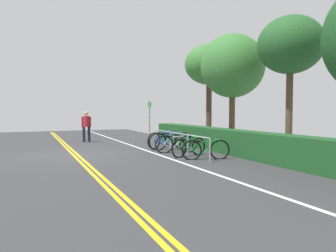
{
  "coord_description": "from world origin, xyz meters",
  "views": [
    {
      "loc": [
        12.04,
        -1.57,
        1.67
      ],
      "look_at": [
        1.11,
        3.34,
        1.05
      ],
      "focal_mm": 33.29,
      "sensor_mm": 36.0,
      "label": 1
    }
  ],
  "objects": [
    {
      "name": "tree_mid",
      "position": [
        0.51,
        6.75,
        3.61
      ],
      "size": [
        2.83,
        2.83,
        5.03
      ],
      "color": "brown",
      "rests_on": "ground_plane"
    },
    {
      "name": "sign_post_near",
      "position": [
        -1.72,
        3.65,
        1.27
      ],
      "size": [
        0.36,
        0.06,
        2.09
      ],
      "color": "gray",
      "rests_on": "ground_plane"
    },
    {
      "name": "centre_line_yellow_inner",
      "position": [
        0.0,
        -0.08,
        0.0
      ],
      "size": [
        25.53,
        0.1,
        0.0
      ],
      "primitive_type": "cube",
      "color": "gold",
      "rests_on": "ground_plane"
    },
    {
      "name": "bicycle_0",
      "position": [
        -0.59,
        3.85,
        0.35
      ],
      "size": [
        0.68,
        1.68,
        0.75
      ],
      "color": "black",
      "rests_on": "ground_plane"
    },
    {
      "name": "bicycle_4",
      "position": [
        3.06,
        3.86,
        0.33
      ],
      "size": [
        0.6,
        1.62,
        0.72
      ],
      "color": "black",
      "rests_on": "ground_plane"
    },
    {
      "name": "hedge_backdrop",
      "position": [
        2.72,
        5.51,
        0.46
      ],
      "size": [
        13.57,
        0.83,
        0.92
      ],
      "primitive_type": "cube",
      "color": "#1C4C21",
      "rests_on": "ground_plane"
    },
    {
      "name": "bicycle_2",
      "position": [
        1.14,
        3.67,
        0.34
      ],
      "size": [
        0.5,
        1.66,
        0.74
      ],
      "color": "black",
      "rests_on": "ground_plane"
    },
    {
      "name": "tree_near_left",
      "position": [
        -2.58,
        7.45,
        4.1
      ],
      "size": [
        2.66,
        2.66,
        5.24
      ],
      "color": "#473323",
      "rests_on": "ground_plane"
    },
    {
      "name": "bike_lane_stripe_white",
      "position": [
        0.0,
        2.84,
        0.0
      ],
      "size": [
        25.53,
        0.12,
        0.0
      ],
      "primitive_type": "cube",
      "color": "white",
      "rests_on": "ground_plane"
    },
    {
      "name": "bicycle_3",
      "position": [
        2.16,
        3.7,
        0.33
      ],
      "size": [
        0.59,
        1.61,
        0.7
      ],
      "color": "black",
      "rests_on": "ground_plane"
    },
    {
      "name": "tree_far_right",
      "position": [
        3.61,
        7.0,
        3.95
      ],
      "size": [
        2.32,
        2.32,
        5.01
      ],
      "color": "brown",
      "rests_on": "ground_plane"
    },
    {
      "name": "ground_plane",
      "position": [
        0.0,
        0.0,
        -0.03
      ],
      "size": [
        28.36,
        12.44,
        0.05
      ],
      "primitive_type": "cube",
      "color": "#353538"
    },
    {
      "name": "bike_rack",
      "position": [
        1.22,
        3.75,
        0.58
      ],
      "size": [
        4.62,
        0.05,
        0.78
      ],
      "color": "#9EA0A5",
      "rests_on": "ground_plane"
    },
    {
      "name": "centre_line_yellow_outer",
      "position": [
        0.0,
        0.08,
        0.0
      ],
      "size": [
        25.53,
        0.1,
        0.0
      ],
      "primitive_type": "cube",
      "color": "gold",
      "rests_on": "ground_plane"
    },
    {
      "name": "bicycle_1",
      "position": [
        0.27,
        3.82,
        0.36
      ],
      "size": [
        0.52,
        1.81,
        0.77
      ],
      "color": "black",
      "rests_on": "ground_plane"
    },
    {
      "name": "pedestrian",
      "position": [
        -4.58,
        1.2,
        0.92
      ],
      "size": [
        0.32,
        0.48,
        1.6
      ],
      "color": "#1E1E2D",
      "rests_on": "ground_plane"
    }
  ]
}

